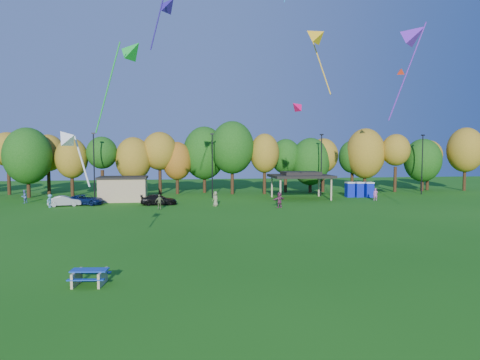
{
  "coord_description": "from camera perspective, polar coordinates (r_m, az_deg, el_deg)",
  "views": [
    {
      "loc": [
        -3.24,
        -20.0,
        6.7
      ],
      "look_at": [
        0.75,
        6.0,
        4.87
      ],
      "focal_mm": 32.0,
      "sensor_mm": 36.0,
      "label": 1
    }
  ],
  "objects": [
    {
      "name": "car_c",
      "position": [
        55.96,
        -19.9,
        -2.49
      ],
      "size": [
        4.96,
        3.3,
        1.26
      ],
      "primitive_type": "imported",
      "rotation": [
        0.0,
        0.0,
        1.28
      ],
      "color": "#0D1E4F",
      "rests_on": "ground"
    },
    {
      "name": "lamp_posts",
      "position": [
        60.25,
        -3.73,
        2.25
      ],
      "size": [
        64.5,
        0.25,
        9.09
      ],
      "color": "black",
      "rests_on": "ground"
    },
    {
      "name": "kite_1",
      "position": [
        35.43,
        -14.12,
        16.44
      ],
      "size": [
        4.25,
        3.02,
        7.55
      ],
      "color": "green"
    },
    {
      "name": "car_b",
      "position": [
        55.53,
        -22.33,
        -2.61
      ],
      "size": [
        3.96,
        1.92,
        1.25
      ],
      "primitive_type": "imported",
      "rotation": [
        0.0,
        0.0,
        1.73
      ],
      "color": "#A6A7AC",
      "rests_on": "ground"
    },
    {
      "name": "far_person_4",
      "position": [
        51.4,
        -3.3,
        -2.51
      ],
      "size": [
        0.92,
        1.05,
        1.8
      ],
      "primitive_type": "imported",
      "rotation": [
        0.0,
        0.0,
        5.21
      ],
      "color": "#81845A",
      "rests_on": "ground"
    },
    {
      "name": "utility_building",
      "position": [
        58.61,
        -15.31,
        -1.12
      ],
      "size": [
        6.3,
        4.3,
        3.25
      ],
      "color": "tan",
      "rests_on": "ground"
    },
    {
      "name": "far_person_2",
      "position": [
        54.9,
        -24.0,
        -2.56
      ],
      "size": [
        0.97,
        1.16,
        1.56
      ],
      "primitive_type": "imported",
      "rotation": [
        0.0,
        0.0,
        1.11
      ],
      "color": "#5599BB",
      "rests_on": "ground"
    },
    {
      "name": "kite_12",
      "position": [
        25.09,
        -22.24,
        5.27
      ],
      "size": [
        2.09,
        1.65,
        3.46
      ],
      "color": "white"
    },
    {
      "name": "ground",
      "position": [
        21.34,
        0.48,
        -14.33
      ],
      "size": [
        160.0,
        160.0,
        0.0
      ],
      "primitive_type": "plane",
      "color": "#19600F",
      "rests_on": "ground"
    },
    {
      "name": "kite_5",
      "position": [
        55.5,
        20.6,
        13.44
      ],
      "size": [
        1.35,
        1.56,
        1.34
      ],
      "color": "red"
    },
    {
      "name": "porta_potties",
      "position": [
        63.56,
        15.6,
        -1.23
      ],
      "size": [
        3.75,
        1.82,
        2.18
      ],
      "color": "#0D1CB1",
      "rests_on": "ground"
    },
    {
      "name": "kite_14",
      "position": [
        36.97,
        -9.49,
        22.07
      ],
      "size": [
        2.62,
        2.33,
        4.58
      ],
      "color": "navy"
    },
    {
      "name": "far_person_5",
      "position": [
        59.88,
        17.61,
        -1.84
      ],
      "size": [
        0.69,
        0.55,
        1.66
      ],
      "primitive_type": "imported",
      "rotation": [
        0.0,
        0.0,
        6.01
      ],
      "color": "#C95FB2",
      "rests_on": "ground"
    },
    {
      "name": "pavilion",
      "position": [
        59.65,
        8.1,
        0.59
      ],
      "size": [
        8.2,
        6.2,
        3.77
      ],
      "color": "tan",
      "rests_on": "ground"
    },
    {
      "name": "kite_10",
      "position": [
        29.61,
        7.48,
        9.74
      ],
      "size": [
        1.23,
        1.11,
        1.02
      ],
      "color": "#FF0E5D"
    },
    {
      "name": "tree_line",
      "position": [
        65.55,
        -6.79,
        3.26
      ],
      "size": [
        93.57,
        10.55,
        11.15
      ],
      "color": "black",
      "rests_on": "ground"
    },
    {
      "name": "far_person_0",
      "position": [
        50.14,
        5.28,
        -2.66
      ],
      "size": [
        1.77,
        1.26,
        1.85
      ],
      "primitive_type": "imported",
      "rotation": [
        0.0,
        0.0,
        3.61
      ],
      "color": "#83365E",
      "rests_on": "ground"
    },
    {
      "name": "picnic_table",
      "position": [
        23.09,
        -19.41,
        -11.96
      ],
      "size": [
        1.95,
        1.68,
        0.77
      ],
      "rotation": [
        0.0,
        0.0,
        -0.12
      ],
      "color": "tan",
      "rests_on": "ground"
    },
    {
      "name": "car_d",
      "position": [
        53.49,
        -10.79,
        -2.6
      ],
      "size": [
        4.53,
        2.09,
        1.28
      ],
      "primitive_type": "imported",
      "rotation": [
        0.0,
        0.0,
        1.64
      ],
      "color": "black",
      "rests_on": "ground"
    },
    {
      "name": "kite_9",
      "position": [
        36.42,
        9.69,
        18.44
      ],
      "size": [
        3.02,
        2.86,
        5.6
      ],
      "color": "yellow"
    },
    {
      "name": "far_person_3",
      "position": [
        60.69,
        -26.84,
        -1.99
      ],
      "size": [
        0.93,
        1.02,
        1.69
      ],
      "primitive_type": "imported",
      "rotation": [
        0.0,
        0.0,
        4.26
      ],
      "color": "#4D6EAA",
      "rests_on": "ground"
    },
    {
      "name": "kite_13",
      "position": [
        40.89,
        22.34,
        17.55
      ],
      "size": [
        4.32,
        4.39,
        8.7
      ],
      "color": "purple"
    },
    {
      "name": "far_person_1",
      "position": [
        49.4,
        -10.68,
        -2.88
      ],
      "size": [
        1.07,
        0.58,
        1.72
      ],
      "primitive_type": "imported",
      "rotation": [
        0.0,
        0.0,
        3.3
      ],
      "color": "olive",
      "rests_on": "ground"
    }
  ]
}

